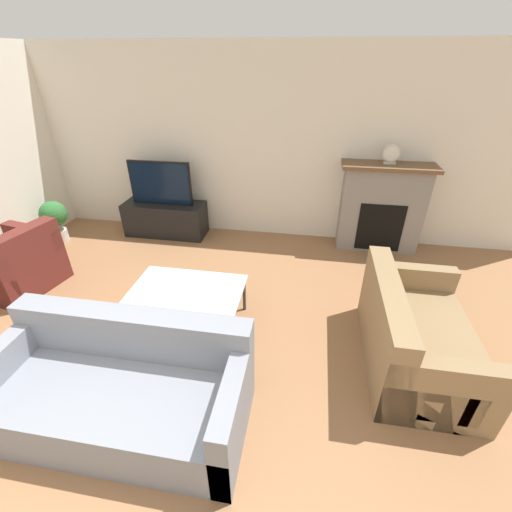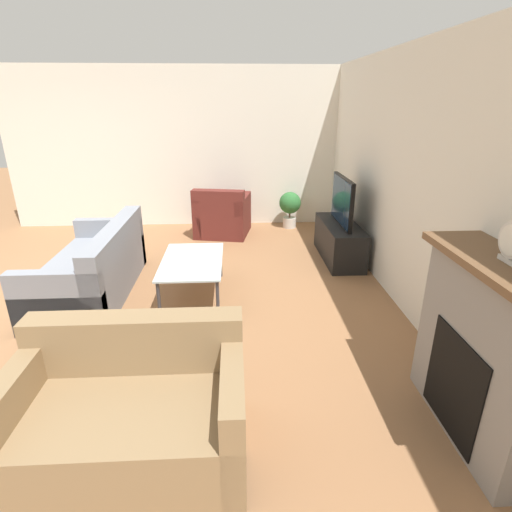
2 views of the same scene
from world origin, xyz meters
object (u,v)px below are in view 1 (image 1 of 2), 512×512
(tv, at_px, (160,183))
(potted_plant, at_px, (54,217))
(mantel_clock, at_px, (391,154))
(armchair_by_window, at_px, (16,266))
(couch_loveseat, at_px, (414,337))
(coffee_table, at_px, (188,291))
(couch_sectional, at_px, (123,391))

(tv, distance_m, potted_plant, 1.69)
(mantel_clock, bearing_deg, armchair_by_window, -157.82)
(tv, relative_size, couch_loveseat, 0.66)
(couch_loveseat, distance_m, coffee_table, 2.21)
(potted_plant, bearing_deg, mantel_clock, 7.49)
(couch_sectional, xyz_separation_m, mantel_clock, (2.30, 3.27, 1.09))
(potted_plant, bearing_deg, armchair_by_window, -74.40)
(armchair_by_window, relative_size, mantel_clock, 3.97)
(tv, height_order, armchair_by_window, tv)
(tv, relative_size, mantel_clock, 3.80)
(couch_loveseat, relative_size, coffee_table, 1.26)
(couch_loveseat, distance_m, armchair_by_window, 4.52)
(mantel_clock, bearing_deg, coffee_table, -135.82)
(couch_loveseat, height_order, mantel_clock, mantel_clock)
(couch_loveseat, relative_size, potted_plant, 2.23)
(tv, xyz_separation_m, potted_plant, (-1.55, -0.50, -0.45))
(couch_loveseat, xyz_separation_m, mantel_clock, (-0.03, 2.29, 1.09))
(tv, bearing_deg, couch_sectional, -73.16)
(coffee_table, bearing_deg, armchair_by_window, 172.85)
(tv, height_order, couch_loveseat, tv)
(couch_loveseat, xyz_separation_m, coffee_table, (-2.20, 0.18, 0.12))
(couch_sectional, bearing_deg, mantel_clock, 54.88)
(potted_plant, xyz_separation_m, mantel_clock, (4.79, 0.63, 0.99))
(armchair_by_window, bearing_deg, mantel_clock, 123.05)
(couch_loveseat, bearing_deg, tv, 56.57)
(tv, distance_m, couch_loveseat, 3.97)
(armchair_by_window, height_order, coffee_table, armchair_by_window)
(potted_plant, bearing_deg, tv, 18.06)
(mantel_clock, bearing_deg, tv, -177.78)
(armchair_by_window, xyz_separation_m, potted_plant, (-0.33, 1.19, 0.10))
(armchair_by_window, relative_size, coffee_table, 0.87)
(couch_sectional, bearing_deg, potted_plant, 133.48)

